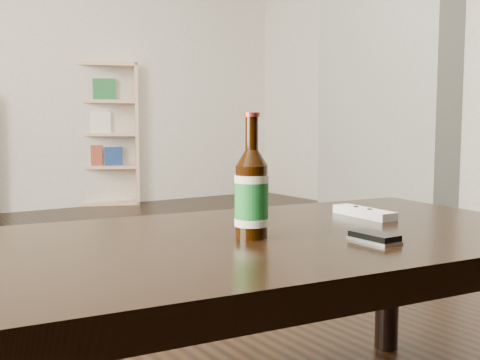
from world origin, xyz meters
TOP-DOWN VIEW (x-y plane):
  - floor at (0.00, 0.00)m, footprint 5.00×6.00m
  - wall_back at (0.00, 3.01)m, footprint 5.00×0.02m
  - chimney_breast at (2.35, 1.20)m, footprint 0.30×1.20m
  - bookshelf at (0.70, 3.11)m, footprint 0.75×0.55m
  - coffee_table at (-0.32, -0.90)m, footprint 1.36×0.90m
  - beer_bottle at (-0.43, -0.91)m, footprint 0.09×0.09m
  - phone at (-0.24, -1.09)m, footprint 0.06×0.11m
  - remote at (-0.02, -0.85)m, footprint 0.07×0.20m

SIDE VIEW (x-z plane):
  - floor at x=0.00m, z-range -0.01..0.00m
  - coffee_table at x=-0.32m, z-range 0.18..0.65m
  - phone at x=-0.24m, z-range 0.48..0.50m
  - remote at x=-0.02m, z-range 0.48..0.50m
  - beer_bottle at x=-0.43m, z-range 0.44..0.71m
  - bookshelf at x=0.70m, z-range 0.03..1.30m
  - wall_back at x=0.00m, z-range 0.00..2.70m
  - chimney_breast at x=2.35m, z-range 0.00..2.70m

